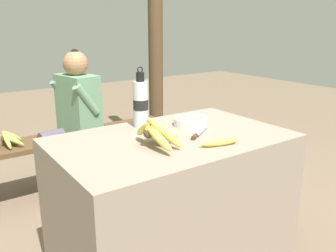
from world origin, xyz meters
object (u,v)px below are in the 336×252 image
Objects in this scene: water_bottle at (141,103)px; support_post_far at (156,35)px; banana_bunch_ripe at (156,132)px; banana_bunch_green at (9,138)px; knife at (197,134)px; wooden_bench at (70,144)px; loose_banana_front at (220,142)px; seated_vendor at (73,112)px; serving_bowl at (191,121)px.

support_post_far is at bearing 54.31° from water_bottle.
banana_bunch_ripe is 1.41m from banana_bunch_green.
knife is 0.73× the size of banana_bunch_green.
wooden_bench is (-0.18, 1.31, -0.39)m from knife.
support_post_far reaches higher than knife.
loose_banana_front is 1.45m from seated_vendor.
water_bottle is 1.69× the size of loose_banana_front.
banana_bunch_ripe reaches higher than banana_bunch_green.
water_bottle is 1.01m from seated_vendor.
banana_bunch_ripe reaches higher than knife.
water_bottle is 0.49m from loose_banana_front.
support_post_far is (1.03, 0.44, 0.53)m from seated_vendor.
banana_bunch_green is at bearing 121.32° from serving_bowl.
banana_bunch_ripe is 0.33m from water_bottle.
seated_vendor reaches higher than loose_banana_front.
wooden_bench is 1.53× the size of seated_vendor.
loose_banana_front is 0.08× the size of support_post_far.
banana_bunch_green is at bearing -15.90° from seated_vendor.
loose_banana_front is (-0.10, -0.33, -0.01)m from serving_bowl.
support_post_far reaches higher than wooden_bench.
banana_bunch_green is (-0.47, 1.02, -0.37)m from water_bottle.
knife is 1.28m from seated_vendor.
water_bottle reaches higher than banana_bunch_green.
serving_bowl is at bearing -29.68° from water_bottle.
loose_banana_front is 0.17× the size of seated_vendor.
support_post_far is (1.02, 1.42, 0.29)m from water_bottle.
seated_vendor is at bearing 85.86° from banana_bunch_ripe.
seated_vendor is at bearing -54.02° from wooden_bench.
seated_vendor is 0.48m from banana_bunch_green.
serving_bowl is 1.14m from seated_vendor.
water_bottle reaches higher than banana_bunch_ripe.
water_bottle is (-0.23, 0.13, 0.10)m from serving_bowl.
support_post_far is at bearing -167.39° from seated_vendor.
banana_bunch_ripe is at bearing -123.15° from support_post_far.
knife is 0.17× the size of seated_vendor.
loose_banana_front is at bearing -33.92° from banana_bunch_ripe.
banana_bunch_ripe is at bearing 147.98° from knife.
water_bottle is at bearing -125.69° from support_post_far.
support_post_far is (0.88, 1.71, 0.41)m from knife.
banana_bunch_ripe is 1.69× the size of loose_banana_front.
water_bottle is at bearing 105.74° from loose_banana_front.
water_bottle reaches higher than knife.
seated_vendor is (-0.01, 0.98, -0.24)m from water_bottle.
knife is 0.08× the size of support_post_far.
banana_bunch_ripe is 2.08m from support_post_far.
knife is at bearing 86.38° from seated_vendor.
wooden_bench is 1.38m from support_post_far.
wooden_bench is (-0.17, 1.48, -0.39)m from loose_banana_front.
wooden_bench is at bearing -0.19° from banana_bunch_green.
loose_banana_front is 1.54m from wooden_bench.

